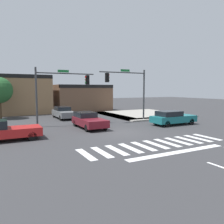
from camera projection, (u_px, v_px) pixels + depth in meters
name	position (u px, v px, depth m)	size (l,w,h in m)	color
ground_plane	(121.00, 132.00, 18.47)	(120.00, 120.00, 0.00)	#353538
crosswalk_near	(156.00, 144.00, 14.51)	(9.99, 2.43, 0.01)	silver
curb_corner_northeast	(140.00, 114.00, 30.68)	(10.00, 10.60, 0.15)	#9E998E
storefront_row	(53.00, 96.00, 34.37)	(17.76, 6.69, 5.47)	#93704C
traffic_signal_northeast	(128.00, 85.00, 24.31)	(5.56, 0.32, 5.66)	#383A3D
traffic_signal_northwest	(60.00, 86.00, 21.86)	(5.83, 0.32, 5.55)	#383A3D
car_gray	(63.00, 112.00, 27.15)	(1.78, 4.65, 1.40)	slate
car_maroon	(88.00, 120.00, 20.65)	(1.90, 4.49, 1.38)	maroon
car_teal	(172.00, 118.00, 22.34)	(4.56, 1.88, 1.40)	#196B70
car_red	(3.00, 131.00, 15.41)	(4.42, 1.81, 1.45)	red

